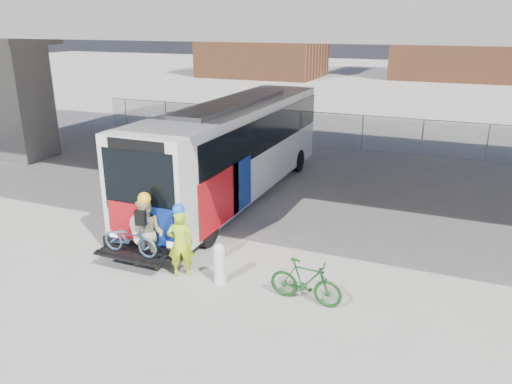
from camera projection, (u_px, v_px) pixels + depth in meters
The scene contains 9 objects.
ground at pixel (256, 229), 16.26m from camera, with size 160.00×160.00×0.00m, color #9E9991.
bus at pixel (234, 143), 18.65m from camera, with size 2.67×12.90×3.69m.
overpass at pixel (300, 18), 17.64m from camera, with size 40.00×16.00×7.95m.
chainlink_fence at pixel (344, 122), 26.27m from camera, with size 30.00×0.06×30.00m.
brick_buildings at pixel (432, 31), 56.13m from camera, with size 54.00×22.00×12.00m.
bollard at pixel (220, 262), 12.68m from camera, with size 0.29×0.29×1.12m.
cyclist_hivis at pixel (180, 242), 12.98m from camera, with size 0.80×0.71×2.03m.
cyclist_tan at pixel (147, 233), 13.33m from camera, with size 1.06×0.87×2.20m.
bike_parked at pixel (306, 282), 11.86m from camera, with size 0.51×1.81×1.09m, color #164618.
Camera 1 is at (5.82, -13.83, 6.40)m, focal length 35.00 mm.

